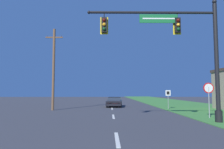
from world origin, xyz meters
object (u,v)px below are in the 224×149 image
signal_mast (185,47)px  utility_pole_near (54,68)px  route_sign_post (168,95)px  stop_sign (209,92)px  car_ahead (114,102)px

signal_mast → utility_pole_near: (-10.58, 9.30, -0.27)m
signal_mast → route_sign_post: size_ratio=4.10×
stop_sign → route_sign_post: size_ratio=1.23×
signal_mast → stop_sign: size_ratio=3.33×
stop_sign → utility_pole_near: utility_pole_near is taller
car_ahead → stop_sign: 14.11m
utility_pole_near → car_ahead: bearing=39.5°
stop_sign → utility_pole_near: 15.02m
signal_mast → utility_pole_near: utility_pole_near is taller
car_ahead → utility_pole_near: (-6.48, -5.35, 3.81)m
utility_pole_near → route_sign_post: bearing=5.5°
route_sign_post → utility_pole_near: bearing=-174.5°
route_sign_post → utility_pole_near: utility_pole_near is taller
stop_sign → utility_pole_near: (-12.98, 7.12, 2.55)m
car_ahead → utility_pole_near: utility_pole_near is taller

